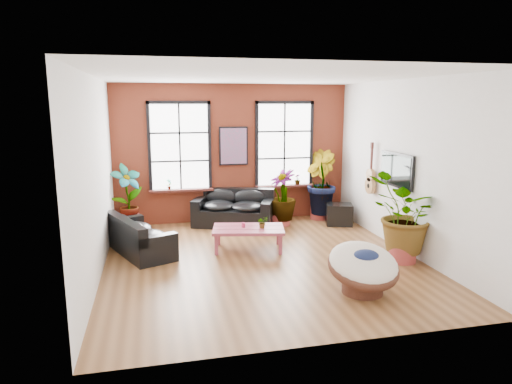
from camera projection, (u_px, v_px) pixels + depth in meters
room at (261, 171)px, 8.72m from camera, size 6.04×6.54×3.54m
sofa_back at (234, 209)px, 11.45m from camera, size 2.16×1.60×0.90m
sofa_left at (138, 237)px, 9.30m from camera, size 1.48×2.07×0.76m
coffee_table at (248, 230)px, 9.50m from camera, size 1.60×1.12×0.57m
papasan_chair at (363, 267)px, 7.32m from camera, size 1.16×1.18×0.86m
poster at (234, 146)px, 11.58m from camera, size 0.74×0.06×0.98m
tv_wall_unit at (389, 173)px, 9.82m from camera, size 0.13×1.86×1.20m
media_box at (339, 214)px, 11.49m from camera, size 0.77×0.70×0.53m
pot_back_left at (128, 223)px, 10.92m from camera, size 0.67×0.67×0.41m
pot_back_right at (319, 213)px, 12.09m from camera, size 0.54×0.54×0.33m
pot_right_wall at (402, 251)px, 8.83m from camera, size 0.60×0.60×0.40m
pot_mid at (280, 218)px, 11.48m from camera, size 0.58×0.58×0.35m
floor_plant_back_left at (127, 195)px, 10.80m from camera, size 0.94×0.87×1.47m
floor_plant_back_right at (320, 182)px, 11.95m from camera, size 0.90×1.04×1.68m
floor_plant_right_wall at (405, 215)px, 8.69m from camera, size 1.82×1.77×1.54m
floor_plant_mid at (282, 195)px, 11.36m from camera, size 0.91×0.91×1.27m
table_plant at (262, 222)px, 9.46m from camera, size 0.27×0.25×0.25m
sill_plant_left at (169, 184)px, 11.35m from camera, size 0.17×0.17×0.27m
sill_plant_right at (297, 179)px, 12.08m from camera, size 0.19×0.19×0.27m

